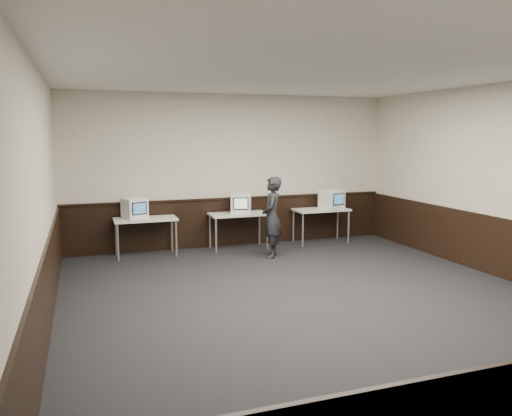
{
  "coord_description": "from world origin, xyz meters",
  "views": [
    {
      "loc": [
        -3.01,
        -6.15,
        2.35
      ],
      "look_at": [
        -0.31,
        1.6,
        1.15
      ],
      "focal_mm": 35.0,
      "sensor_mm": 36.0,
      "label": 1
    }
  ],
  "objects_px": {
    "emac_center": "(241,203)",
    "person": "(272,217)",
    "desk_right": "(321,212)",
    "desk_left": "(145,222)",
    "emac_left": "(135,208)",
    "desk_center": "(239,217)",
    "emac_right": "(332,199)"
  },
  "relations": [
    {
      "from": "desk_right",
      "to": "desk_center",
      "type": "bearing_deg",
      "value": 180.0
    },
    {
      "from": "desk_center",
      "to": "desk_right",
      "type": "xyz_separation_m",
      "value": [
        1.9,
        0.0,
        0.0
      ]
    },
    {
      "from": "desk_left",
      "to": "emac_right",
      "type": "bearing_deg",
      "value": -0.75
    },
    {
      "from": "desk_left",
      "to": "desk_center",
      "type": "bearing_deg",
      "value": 0.0
    },
    {
      "from": "emac_left",
      "to": "emac_center",
      "type": "bearing_deg",
      "value": -20.76
    },
    {
      "from": "desk_left",
      "to": "desk_center",
      "type": "xyz_separation_m",
      "value": [
        1.9,
        0.0,
        0.0
      ]
    },
    {
      "from": "emac_right",
      "to": "desk_left",
      "type": "bearing_deg",
      "value": 164.16
    },
    {
      "from": "desk_right",
      "to": "person",
      "type": "distance_m",
      "value": 1.76
    },
    {
      "from": "emac_left",
      "to": "person",
      "type": "height_order",
      "value": "person"
    },
    {
      "from": "desk_center",
      "to": "emac_center",
      "type": "bearing_deg",
      "value": -1.34
    },
    {
      "from": "desk_left",
      "to": "desk_right",
      "type": "xyz_separation_m",
      "value": [
        3.8,
        0.0,
        0.0
      ]
    },
    {
      "from": "emac_left",
      "to": "emac_center",
      "type": "relative_size",
      "value": 0.98
    },
    {
      "from": "emac_left",
      "to": "desk_center",
      "type": "bearing_deg",
      "value": -20.75
    },
    {
      "from": "desk_center",
      "to": "emac_left",
      "type": "xyz_separation_m",
      "value": [
        -2.09,
        0.03,
        0.27
      ]
    },
    {
      "from": "person",
      "to": "emac_right",
      "type": "bearing_deg",
      "value": 139.45
    },
    {
      "from": "emac_center",
      "to": "emac_right",
      "type": "bearing_deg",
      "value": 17.09
    },
    {
      "from": "desk_right",
      "to": "emac_center",
      "type": "xyz_separation_m",
      "value": [
        -1.85,
        -0.0,
        0.28
      ]
    },
    {
      "from": "desk_left",
      "to": "desk_center",
      "type": "height_order",
      "value": "same"
    },
    {
      "from": "desk_center",
      "to": "desk_left",
      "type": "bearing_deg",
      "value": 180.0
    },
    {
      "from": "emac_left",
      "to": "person",
      "type": "distance_m",
      "value": 2.66
    },
    {
      "from": "desk_center",
      "to": "person",
      "type": "bearing_deg",
      "value": -66.34
    },
    {
      "from": "emac_center",
      "to": "emac_right",
      "type": "height_order",
      "value": "emac_right"
    },
    {
      "from": "emac_left",
      "to": "person",
      "type": "xyz_separation_m",
      "value": [
        2.49,
        -0.93,
        -0.17
      ]
    },
    {
      "from": "emac_right",
      "to": "person",
      "type": "distance_m",
      "value": 1.94
    },
    {
      "from": "emac_center",
      "to": "person",
      "type": "bearing_deg",
      "value": -50.68
    },
    {
      "from": "desk_right",
      "to": "emac_right",
      "type": "distance_m",
      "value": 0.37
    },
    {
      "from": "person",
      "to": "emac_center",
      "type": "bearing_deg",
      "value": -135.82
    },
    {
      "from": "desk_left",
      "to": "desk_right",
      "type": "relative_size",
      "value": 1.0
    },
    {
      "from": "emac_right",
      "to": "emac_left",
      "type": "bearing_deg",
      "value": 163.77
    },
    {
      "from": "desk_left",
      "to": "person",
      "type": "bearing_deg",
      "value": -21.42
    },
    {
      "from": "desk_left",
      "to": "emac_center",
      "type": "bearing_deg",
      "value": -0.04
    },
    {
      "from": "emac_center",
      "to": "desk_right",
      "type": "bearing_deg",
      "value": 18.56
    }
  ]
}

